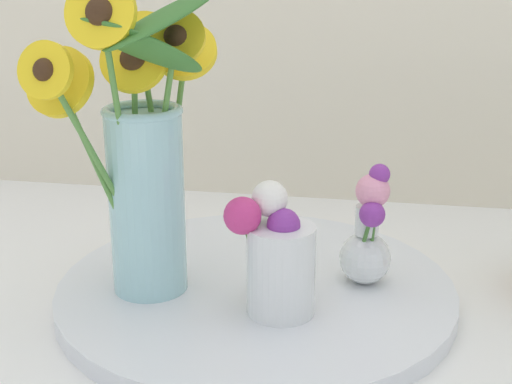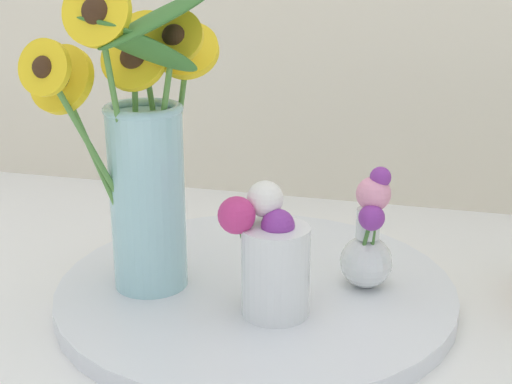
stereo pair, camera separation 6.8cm
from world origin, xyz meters
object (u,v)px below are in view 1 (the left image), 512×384
at_px(vase_bulb_right, 368,238).
at_px(mason_jar_sunflowers, 142,158).
at_px(vase_small_center, 277,256).
at_px(serving_tray, 256,291).

bearing_deg(vase_bulb_right, mason_jar_sunflowers, -165.71).
bearing_deg(mason_jar_sunflowers, vase_bulb_right, 14.29).
height_order(vase_small_center, vase_bulb_right, vase_bulb_right).
bearing_deg(mason_jar_sunflowers, serving_tray, 19.23).
bearing_deg(vase_small_center, vase_bulb_right, 43.33).
bearing_deg(serving_tray, vase_bulb_right, 9.48).
relative_size(serving_tray, vase_bulb_right, 3.17).
xyz_separation_m(mason_jar_sunflowers, vase_bulb_right, (0.27, 0.07, -0.11)).
bearing_deg(vase_bulb_right, serving_tray, -170.52).
xyz_separation_m(mason_jar_sunflowers, vase_small_center, (0.17, -0.03, -0.10)).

